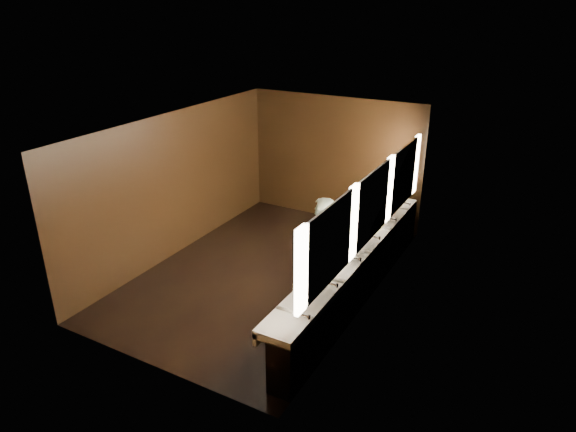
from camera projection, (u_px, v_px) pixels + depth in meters
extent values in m
plane|color=black|center=(266.00, 273.00, 9.56)|extent=(6.00, 6.00, 0.00)
cube|color=#2D2D2B|center=(263.00, 124.00, 8.46)|extent=(4.00, 6.00, 0.02)
cube|color=black|center=(334.00, 159.00, 11.42)|extent=(4.00, 0.02, 2.80)
cube|color=black|center=(143.00, 279.00, 6.60)|extent=(4.00, 0.02, 2.80)
cube|color=black|center=(176.00, 185.00, 9.90)|extent=(0.02, 6.00, 2.80)
cube|color=black|center=(372.00, 226.00, 8.12)|extent=(0.02, 6.00, 2.80)
cube|color=black|center=(358.00, 278.00, 8.59)|extent=(0.36, 5.40, 0.81)
cube|color=silver|center=(354.00, 253.00, 8.46)|extent=(0.55, 5.40, 0.12)
cube|color=silver|center=(340.00, 254.00, 8.60)|extent=(0.06, 5.40, 0.18)
cylinder|color=silver|center=(303.00, 315.00, 6.55)|extent=(0.18, 0.04, 0.04)
cylinder|color=silver|center=(332.00, 284.00, 7.26)|extent=(0.18, 0.04, 0.04)
cylinder|color=silver|center=(355.00, 259.00, 7.97)|extent=(0.18, 0.04, 0.04)
cylinder|color=silver|center=(375.00, 237.00, 8.68)|extent=(0.18, 0.04, 0.04)
cylinder|color=silver|center=(391.00, 219.00, 9.38)|extent=(0.18, 0.04, 0.04)
cylinder|color=silver|center=(406.00, 204.00, 10.09)|extent=(0.18, 0.04, 0.04)
cube|color=#FFE9C8|center=(301.00, 271.00, 6.06)|extent=(0.06, 0.22, 1.15)
cube|color=white|center=(330.00, 245.00, 6.70)|extent=(0.03, 1.32, 1.15)
cube|color=#FFE9C8|center=(352.00, 223.00, 7.35)|extent=(0.06, 0.23, 1.15)
cube|color=white|center=(373.00, 205.00, 7.99)|extent=(0.03, 1.32, 1.15)
cube|color=#FFE9C8|center=(389.00, 189.00, 8.64)|extent=(0.06, 0.23, 1.15)
cube|color=white|center=(404.00, 176.00, 9.28)|extent=(0.03, 1.32, 1.15)
cube|color=#FFE9C8|center=(415.00, 164.00, 9.93)|extent=(0.06, 0.22, 1.15)
imported|color=#83B4C3|center=(320.00, 248.00, 8.55)|extent=(0.52, 0.70, 1.78)
cylinder|color=black|center=(312.00, 316.00, 7.73)|extent=(0.42, 0.42, 0.61)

